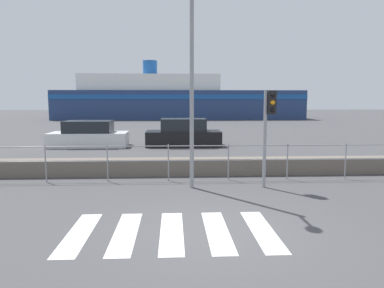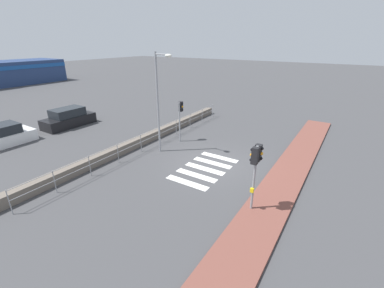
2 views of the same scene
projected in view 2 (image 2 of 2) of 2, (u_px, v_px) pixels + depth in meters
The scene contains 9 objects.
ground_plane at pixel (212, 163), 15.05m from camera, with size 160.00×160.00×0.00m, color #424244.
sidewalk_brick at pixel (283, 182), 12.97m from camera, with size 24.00×1.80×0.12m.
crosswalk at pixel (205, 169), 14.39m from camera, with size 4.05×2.40×0.01m.
seawall at pixel (142, 140), 17.71m from camera, with size 19.23×0.55×0.58m.
harbor_fence at pixel (151, 136), 17.09m from camera, with size 17.35×0.04×1.17m.
traffic_light_near at pixel (256, 161), 10.00m from camera, with size 0.58×0.41×2.95m.
traffic_light_far at pixel (180, 113), 17.60m from camera, with size 0.34×0.32×2.84m.
streetlamp at pixel (160, 93), 15.15m from camera, with size 0.32×1.19×6.11m.
parked_car_black at pixel (69, 118), 21.35m from camera, with size 4.10×1.79×1.51m.
Camera 2 is at (-12.01, -6.32, 6.70)m, focal length 24.00 mm.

